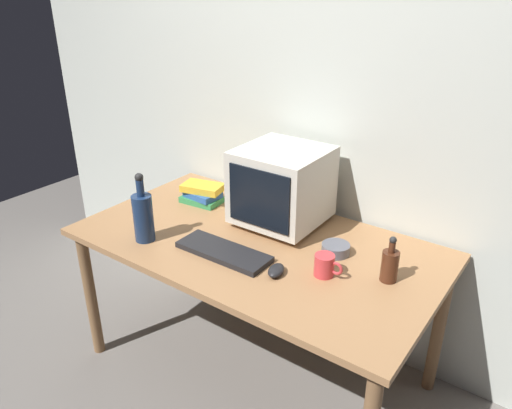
{
  "coord_description": "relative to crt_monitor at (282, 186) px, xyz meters",
  "views": [
    {
      "loc": [
        1.13,
        -1.56,
        1.81
      ],
      "look_at": [
        0.0,
        0.0,
        0.91
      ],
      "focal_mm": 34.61,
      "sensor_mm": 36.0,
      "label": 1
    }
  ],
  "objects": [
    {
      "name": "mug",
      "position": [
        0.39,
        -0.28,
        -0.15
      ],
      "size": [
        0.12,
        0.08,
        0.09
      ],
      "color": "#CC383D",
      "rests_on": "desk"
    },
    {
      "name": "back_wall",
      "position": [
        0.01,
        0.29,
        0.32
      ],
      "size": [
        4.0,
        0.08,
        2.5
      ],
      "primitive_type": "cube",
      "color": "beige",
      "rests_on": "ground"
    },
    {
      "name": "keyboard",
      "position": [
        -0.04,
        -0.38,
        -0.18
      ],
      "size": [
        0.42,
        0.15,
        0.02
      ],
      "primitive_type": "cube",
      "rotation": [
        0.0,
        0.0,
        0.01
      ],
      "color": "black",
      "rests_on": "desk"
    },
    {
      "name": "cd_spindle",
      "position": [
        0.34,
        -0.1,
        -0.17
      ],
      "size": [
        0.12,
        0.12,
        0.04
      ],
      "primitive_type": "cylinder",
      "color": "#595B66",
      "rests_on": "desk"
    },
    {
      "name": "bottle_short",
      "position": [
        0.6,
        -0.16,
        -0.12
      ],
      "size": [
        0.07,
        0.07,
        0.19
      ],
      "color": "#472314",
      "rests_on": "desk"
    },
    {
      "name": "ground_plane",
      "position": [
        0.01,
        -0.21,
        -0.93
      ],
      "size": [
        6.0,
        6.0,
        0.0
      ],
      "primitive_type": "plane",
      "color": "slate"
    },
    {
      "name": "crt_monitor",
      "position": [
        0.0,
        0.0,
        0.0
      ],
      "size": [
        0.38,
        0.39,
        0.37
      ],
      "color": "beige",
      "rests_on": "desk"
    },
    {
      "name": "book_stack",
      "position": [
        -0.46,
        -0.04,
        -0.14
      ],
      "size": [
        0.23,
        0.17,
        0.1
      ],
      "color": "#33894C",
      "rests_on": "desk"
    },
    {
      "name": "desk",
      "position": [
        0.01,
        -0.21,
        -0.27
      ],
      "size": [
        1.62,
        0.89,
        0.73
      ],
      "color": "#9E7047",
      "rests_on": "ground"
    },
    {
      "name": "computer_mouse",
      "position": [
        0.23,
        -0.38,
        -0.17
      ],
      "size": [
        0.08,
        0.11,
        0.04
      ],
      "primitive_type": "ellipsoid",
      "rotation": [
        0.0,
        0.0,
        0.26
      ],
      "color": "black",
      "rests_on": "desk"
    },
    {
      "name": "bottle_tall",
      "position": [
        -0.4,
        -0.49,
        -0.07
      ],
      "size": [
        0.09,
        0.09,
        0.32
      ],
      "color": "navy",
      "rests_on": "desk"
    }
  ]
}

